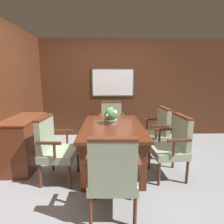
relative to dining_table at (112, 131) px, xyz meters
name	(u,v)px	position (x,y,z in m)	size (l,w,h in m)	color
ground_plane	(106,172)	(-0.11, -0.19, -0.63)	(14.00, 14.00, 0.00)	gray
wall_back	(106,89)	(-0.11, 1.73, 0.60)	(7.20, 0.08, 2.45)	#4C2816
dining_table	(112,131)	(0.00, 0.00, 0.00)	(1.00, 1.54, 0.73)	#562614
chair_head_near	(113,174)	(-0.03, -1.14, -0.11)	(0.58, 0.50, 0.97)	#562B19
chair_right_far	(157,130)	(0.86, 0.36, -0.11)	(0.52, 0.59, 0.97)	#562B19
chair_head_far	(111,121)	(0.02, 1.13, -0.11)	(0.57, 0.48, 0.97)	#562B19
chair_right_near	(173,144)	(0.91, -0.33, -0.11)	(0.52, 0.59, 0.97)	#562B19
chair_left_near	(54,146)	(-0.87, -0.37, -0.11)	(0.52, 0.59, 0.97)	#562B19
potted_plant	(111,116)	(-0.02, 0.11, 0.23)	(0.24, 0.24, 0.29)	gray
sideboard_cabinet	(25,142)	(-1.50, 0.08, -0.21)	(0.50, 0.99, 0.85)	brown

